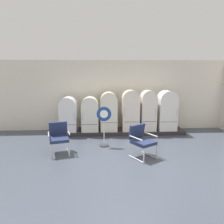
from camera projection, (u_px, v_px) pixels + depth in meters
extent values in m
cube|color=#3A414C|center=(127.00, 165.00, 5.54)|extent=(12.00, 10.00, 0.05)
cube|color=silver|center=(117.00, 96.00, 8.85)|extent=(11.76, 0.12, 2.98)
cube|color=#47443F|center=(117.00, 69.00, 8.64)|extent=(11.76, 0.07, 0.06)
cube|color=#2D282B|center=(118.00, 131.00, 8.49)|extent=(5.37, 0.95, 0.15)
cube|color=white|center=(69.00, 118.00, 8.19)|extent=(0.66, 0.67, 1.04)
cylinder|color=white|center=(68.00, 105.00, 8.09)|extent=(0.66, 0.66, 0.66)
cube|color=#383838|center=(67.00, 125.00, 7.89)|extent=(0.61, 0.01, 0.01)
cylinder|color=silver|center=(74.00, 117.00, 7.83)|extent=(0.02, 0.02, 0.28)
cube|color=silver|center=(90.00, 118.00, 8.20)|extent=(0.66, 0.61, 1.04)
cylinder|color=silver|center=(90.00, 105.00, 8.10)|extent=(0.66, 0.60, 0.66)
cube|color=#383838|center=(90.00, 124.00, 7.93)|extent=(0.61, 0.01, 0.01)
cylinder|color=silver|center=(83.00, 117.00, 7.85)|extent=(0.02, 0.02, 0.28)
cube|color=beige|center=(109.00, 115.00, 8.26)|extent=(0.66, 0.69, 1.23)
cylinder|color=beige|center=(109.00, 100.00, 8.14)|extent=(0.66, 0.68, 0.66)
cube|color=#383838|center=(109.00, 123.00, 7.96)|extent=(0.61, 0.01, 0.01)
cylinder|color=silver|center=(102.00, 114.00, 7.86)|extent=(0.02, 0.02, 0.28)
cube|color=silver|center=(130.00, 115.00, 8.25)|extent=(0.67, 0.60, 1.30)
cylinder|color=silver|center=(131.00, 99.00, 8.13)|extent=(0.67, 0.59, 0.67)
cube|color=#383838|center=(131.00, 122.00, 7.99)|extent=(0.62, 0.01, 0.01)
cylinder|color=silver|center=(125.00, 112.00, 7.90)|extent=(0.02, 0.02, 0.28)
cube|color=silver|center=(148.00, 114.00, 8.27)|extent=(0.60, 0.58, 1.33)
cylinder|color=silver|center=(149.00, 98.00, 8.15)|extent=(0.60, 0.57, 0.60)
cube|color=#383838|center=(150.00, 122.00, 8.03)|extent=(0.55, 0.01, 0.01)
cylinder|color=silver|center=(156.00, 112.00, 7.96)|extent=(0.02, 0.02, 0.28)
cube|color=white|center=(167.00, 115.00, 8.36)|extent=(0.72, 0.65, 1.25)
cylinder|color=white|center=(167.00, 100.00, 8.24)|extent=(0.72, 0.64, 0.72)
cube|color=#383838|center=(169.00, 122.00, 8.07)|extent=(0.66, 0.01, 0.01)
cylinder|color=silver|center=(177.00, 113.00, 8.01)|extent=(0.02, 0.02, 0.28)
cylinder|color=silver|center=(51.00, 154.00, 6.19)|extent=(0.20, 0.62, 0.04)
cylinder|color=silver|center=(51.00, 151.00, 5.88)|extent=(0.05, 0.05, 0.40)
cylinder|color=silver|center=(68.00, 152.00, 6.35)|extent=(0.20, 0.62, 0.04)
cylinder|color=silver|center=(69.00, 149.00, 6.03)|extent=(0.05, 0.05, 0.40)
cube|color=#212B4C|center=(59.00, 139.00, 6.19)|extent=(0.68, 0.70, 0.09)
cube|color=#212B4C|center=(58.00, 128.00, 6.42)|extent=(0.57, 0.30, 0.44)
cylinder|color=silver|center=(49.00, 134.00, 6.07)|extent=(0.17, 0.51, 0.04)
cylinder|color=silver|center=(69.00, 132.00, 6.24)|extent=(0.17, 0.51, 0.04)
cylinder|color=silver|center=(136.00, 159.00, 5.84)|extent=(0.37, 0.55, 0.04)
cylinder|color=silver|center=(144.00, 156.00, 5.56)|extent=(0.06, 0.06, 0.40)
cylinder|color=silver|center=(149.00, 155.00, 6.12)|extent=(0.37, 0.55, 0.04)
cylinder|color=silver|center=(157.00, 152.00, 5.85)|extent=(0.06, 0.06, 0.40)
cube|color=#212B4C|center=(143.00, 142.00, 5.90)|extent=(0.77, 0.78, 0.09)
cube|color=#212B4C|center=(137.00, 131.00, 6.09)|extent=(0.55, 0.43, 0.44)
cylinder|color=silver|center=(136.00, 138.00, 5.70)|extent=(0.30, 0.46, 0.04)
cylinder|color=silver|center=(151.00, 135.00, 6.03)|extent=(0.30, 0.46, 0.04)
cylinder|color=#2D2D30|center=(104.00, 145.00, 6.97)|extent=(0.32, 0.32, 0.03)
cylinder|color=silver|center=(104.00, 130.00, 6.87)|extent=(0.04, 0.04, 1.08)
cylinder|color=navy|center=(104.00, 114.00, 6.74)|extent=(0.48, 0.02, 0.48)
cylinder|color=white|center=(104.00, 114.00, 6.73)|extent=(0.27, 0.00, 0.27)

